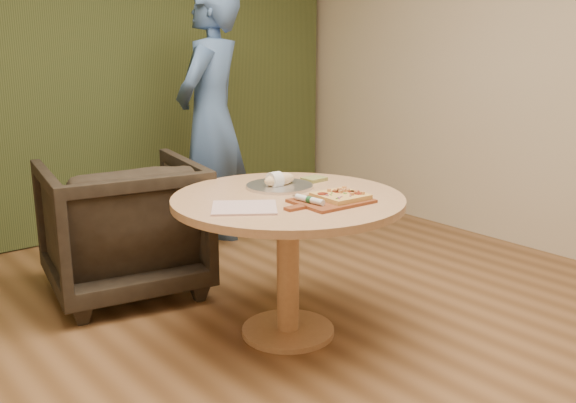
# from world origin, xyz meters

# --- Properties ---
(room_shell) EXTENTS (5.04, 6.04, 2.84)m
(room_shell) POSITION_xyz_m (0.00, 0.00, 1.40)
(room_shell) COLOR brown
(room_shell) RESTS_ON ground
(curtain) EXTENTS (4.80, 0.14, 2.78)m
(curtain) POSITION_xyz_m (0.00, 2.90, 1.40)
(curtain) COLOR #303B1A
(curtain) RESTS_ON ground
(pedestal_table) EXTENTS (1.18, 1.18, 0.75)m
(pedestal_table) POSITION_xyz_m (0.20, 0.53, 0.61)
(pedestal_table) COLOR tan
(pedestal_table) RESTS_ON ground
(pizza_paddle) EXTENTS (0.45, 0.29, 0.01)m
(pizza_paddle) POSITION_xyz_m (0.27, 0.31, 0.76)
(pizza_paddle) COLOR brown
(pizza_paddle) RESTS_ON pedestal_table
(flatbread_pizza) EXTENTS (0.23, 0.23, 0.04)m
(flatbread_pizza) POSITION_xyz_m (0.34, 0.30, 0.78)
(flatbread_pizza) COLOR #DFB257
(flatbread_pizza) RESTS_ON pizza_paddle
(cutlery_roll) EXTENTS (0.05, 0.20, 0.03)m
(cutlery_roll) POSITION_xyz_m (0.16, 0.32, 0.78)
(cutlery_roll) COLOR silver
(cutlery_roll) RESTS_ON pizza_paddle
(newspaper) EXTENTS (0.39, 0.38, 0.01)m
(newspaper) POSITION_xyz_m (-0.11, 0.47, 0.76)
(newspaper) COLOR white
(newspaper) RESTS_ON pedestal_table
(serving_tray) EXTENTS (0.36, 0.36, 0.02)m
(serving_tray) POSITION_xyz_m (0.28, 0.71, 0.76)
(serving_tray) COLOR silver
(serving_tray) RESTS_ON pedestal_table
(bread_roll) EXTENTS (0.19, 0.09, 0.09)m
(bread_roll) POSITION_xyz_m (0.28, 0.71, 0.79)
(bread_roll) COLOR beige
(bread_roll) RESTS_ON serving_tray
(green_packet) EXTENTS (0.13, 0.11, 0.02)m
(green_packet) POSITION_xyz_m (0.53, 0.72, 0.76)
(green_packet) COLOR #62692F
(green_packet) RESTS_ON pedestal_table
(armchair) EXTENTS (1.02, 0.97, 0.91)m
(armchair) POSITION_xyz_m (-0.21, 1.63, 0.45)
(armchair) COLOR black
(armchair) RESTS_ON ground
(person_standing) EXTENTS (0.83, 0.75, 1.89)m
(person_standing) POSITION_xyz_m (0.68, 2.01, 0.95)
(person_standing) COLOR #405F91
(person_standing) RESTS_ON ground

